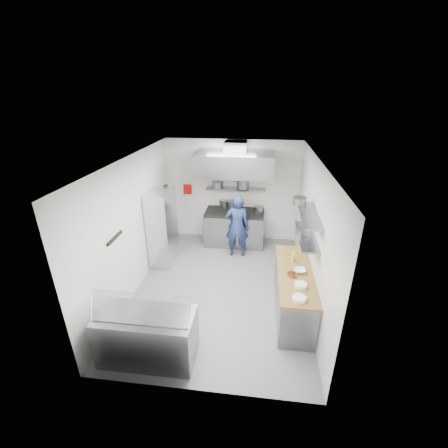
# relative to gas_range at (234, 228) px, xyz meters

# --- Properties ---
(floor) EXTENTS (5.00, 5.00, 0.00)m
(floor) POSITION_rel_gas_range_xyz_m (-0.10, -2.10, -0.45)
(floor) COLOR slate
(floor) RESTS_ON ground
(ceiling) EXTENTS (5.00, 5.00, 0.00)m
(ceiling) POSITION_rel_gas_range_xyz_m (-0.10, -2.10, 2.35)
(ceiling) COLOR silver
(ceiling) RESTS_ON wall_back
(wall_back) EXTENTS (3.60, 2.80, 0.02)m
(wall_back) POSITION_rel_gas_range_xyz_m (-0.10, 0.40, 0.95)
(wall_back) COLOR white
(wall_back) RESTS_ON floor
(wall_front) EXTENTS (3.60, 2.80, 0.02)m
(wall_front) POSITION_rel_gas_range_xyz_m (-0.10, -4.60, 0.95)
(wall_front) COLOR white
(wall_front) RESTS_ON floor
(wall_left) EXTENTS (2.80, 5.00, 0.02)m
(wall_left) POSITION_rel_gas_range_xyz_m (-1.90, -2.10, 0.95)
(wall_left) COLOR white
(wall_left) RESTS_ON floor
(wall_right) EXTENTS (2.80, 5.00, 0.02)m
(wall_right) POSITION_rel_gas_range_xyz_m (1.70, -2.10, 0.95)
(wall_right) COLOR white
(wall_right) RESTS_ON floor
(gas_range) EXTENTS (1.60, 0.80, 0.90)m
(gas_range) POSITION_rel_gas_range_xyz_m (0.00, 0.00, 0.00)
(gas_range) COLOR gray
(gas_range) RESTS_ON floor
(cooktop) EXTENTS (1.57, 0.78, 0.06)m
(cooktop) POSITION_rel_gas_range_xyz_m (0.00, 0.00, 0.48)
(cooktop) COLOR black
(cooktop) RESTS_ON gas_range
(stock_pot_left) EXTENTS (0.29, 0.29, 0.20)m
(stock_pot_left) POSITION_rel_gas_range_xyz_m (-0.31, 0.33, 0.61)
(stock_pot_left) COLOR slate
(stock_pot_left) RESTS_ON cooktop
(stock_pot_mid) EXTENTS (0.30, 0.30, 0.24)m
(stock_pot_mid) POSITION_rel_gas_range_xyz_m (-0.05, 0.15, 0.63)
(stock_pot_mid) COLOR slate
(stock_pot_mid) RESTS_ON cooktop
(stock_pot_right) EXTENTS (0.24, 0.24, 0.16)m
(stock_pot_right) POSITION_rel_gas_range_xyz_m (0.63, 0.05, 0.59)
(stock_pot_right) COLOR slate
(stock_pot_right) RESTS_ON cooktop
(over_range_shelf) EXTENTS (1.60, 0.30, 0.04)m
(over_range_shelf) POSITION_rel_gas_range_xyz_m (0.00, 0.24, 1.07)
(over_range_shelf) COLOR gray
(over_range_shelf) RESTS_ON wall_back
(shelf_pot_a) EXTENTS (0.28, 0.28, 0.18)m
(shelf_pot_a) POSITION_rel_gas_range_xyz_m (-0.49, 0.20, 1.18)
(shelf_pot_a) COLOR slate
(shelf_pot_a) RESTS_ON over_range_shelf
(shelf_pot_b) EXTENTS (0.32, 0.32, 0.22)m
(shelf_pot_b) POSITION_rel_gas_range_xyz_m (0.19, 0.25, 1.20)
(shelf_pot_b) COLOR slate
(shelf_pot_b) RESTS_ON over_range_shelf
(extractor_hood) EXTENTS (1.90, 1.15, 0.55)m
(extractor_hood) POSITION_rel_gas_range_xyz_m (0.00, -0.18, 1.85)
(extractor_hood) COLOR gray
(extractor_hood) RESTS_ON wall_back
(hood_duct) EXTENTS (0.55, 0.55, 0.24)m
(hood_duct) POSITION_rel_gas_range_xyz_m (0.00, 0.05, 2.23)
(hood_duct) COLOR slate
(hood_duct) RESTS_ON extractor_hood
(red_firebox) EXTENTS (0.22, 0.10, 0.26)m
(red_firebox) POSITION_rel_gas_range_xyz_m (-1.35, 0.34, 0.97)
(red_firebox) COLOR #AD0D0E
(red_firebox) RESTS_ON wall_back
(chef) EXTENTS (0.63, 0.44, 1.64)m
(chef) POSITION_rel_gas_range_xyz_m (0.12, -0.64, 0.37)
(chef) COLOR navy
(chef) RESTS_ON floor
(wire_rack) EXTENTS (0.50, 0.90, 1.85)m
(wire_rack) POSITION_rel_gas_range_xyz_m (-1.63, -1.19, 0.48)
(wire_rack) COLOR silver
(wire_rack) RESTS_ON floor
(rack_bin_a) EXTENTS (0.16, 0.20, 0.18)m
(rack_bin_a) POSITION_rel_gas_range_xyz_m (-1.63, -1.19, 0.35)
(rack_bin_a) COLOR white
(rack_bin_a) RESTS_ON wire_rack
(rack_bin_b) EXTENTS (0.15, 0.19, 0.17)m
(rack_bin_b) POSITION_rel_gas_range_xyz_m (-1.63, -0.75, 0.85)
(rack_bin_b) COLOR yellow
(rack_bin_b) RESTS_ON wire_rack
(rack_jar) EXTENTS (0.12, 0.12, 0.18)m
(rack_jar) POSITION_rel_gas_range_xyz_m (-1.58, -0.83, 1.35)
(rack_jar) COLOR black
(rack_jar) RESTS_ON wire_rack
(knife_strip) EXTENTS (0.04, 0.55, 0.05)m
(knife_strip) POSITION_rel_gas_range_xyz_m (-1.88, -3.00, 1.10)
(knife_strip) COLOR black
(knife_strip) RESTS_ON wall_left
(prep_counter_base) EXTENTS (0.62, 2.00, 0.84)m
(prep_counter_base) POSITION_rel_gas_range_xyz_m (1.38, -2.70, -0.03)
(prep_counter_base) COLOR gray
(prep_counter_base) RESTS_ON floor
(prep_counter_top) EXTENTS (0.65, 2.04, 0.06)m
(prep_counter_top) POSITION_rel_gas_range_xyz_m (1.38, -2.70, 0.42)
(prep_counter_top) COLOR olive
(prep_counter_top) RESTS_ON prep_counter_base
(plate_stack_a) EXTENTS (0.22, 0.22, 0.06)m
(plate_stack_a) POSITION_rel_gas_range_xyz_m (1.36, -3.51, 0.48)
(plate_stack_a) COLOR white
(plate_stack_a) RESTS_ON prep_counter_top
(plate_stack_b) EXTENTS (0.21, 0.21, 0.06)m
(plate_stack_b) POSITION_rel_gas_range_xyz_m (1.42, -3.14, 0.48)
(plate_stack_b) COLOR white
(plate_stack_b) RESTS_ON prep_counter_top
(copper_pan) EXTENTS (0.15, 0.15, 0.06)m
(copper_pan) POSITION_rel_gas_range_xyz_m (1.29, -2.84, 0.48)
(copper_pan) COLOR #CB5C39
(copper_pan) RESTS_ON prep_counter_top
(squeeze_bottle) EXTENTS (0.07, 0.07, 0.18)m
(squeeze_bottle) POSITION_rel_gas_range_xyz_m (1.36, -2.30, 0.54)
(squeeze_bottle) COLOR yellow
(squeeze_bottle) RESTS_ON prep_counter_top
(mixing_bowl) EXTENTS (0.26, 0.26, 0.05)m
(mixing_bowl) POSITION_rel_gas_range_xyz_m (1.45, -2.68, 0.48)
(mixing_bowl) COLOR white
(mixing_bowl) RESTS_ON prep_counter_top
(wall_shelf_lower) EXTENTS (0.30, 1.30, 0.04)m
(wall_shelf_lower) POSITION_rel_gas_range_xyz_m (1.54, -2.40, 1.05)
(wall_shelf_lower) COLOR gray
(wall_shelf_lower) RESTS_ON wall_right
(wall_shelf_upper) EXTENTS (0.30, 1.30, 0.04)m
(wall_shelf_upper) POSITION_rel_gas_range_xyz_m (1.54, -2.40, 1.47)
(wall_shelf_upper) COLOR gray
(wall_shelf_upper) RESTS_ON wall_right
(shelf_pot_c) EXTENTS (0.23, 0.23, 0.10)m
(shelf_pot_c) POSITION_rel_gas_range_xyz_m (1.46, -2.35, 1.12)
(shelf_pot_c) COLOR slate
(shelf_pot_c) RESTS_ON wall_shelf_lower
(shelf_pot_d) EXTENTS (0.27, 0.27, 0.14)m
(shelf_pot_d) POSITION_rel_gas_range_xyz_m (1.42, -1.91, 1.56)
(shelf_pot_d) COLOR slate
(shelf_pot_d) RESTS_ON wall_shelf_upper
(display_case) EXTENTS (1.50, 0.70, 0.85)m
(display_case) POSITION_rel_gas_range_xyz_m (-0.99, -4.10, -0.03)
(display_case) COLOR gray
(display_case) RESTS_ON floor
(display_glass) EXTENTS (1.47, 0.19, 0.42)m
(display_glass) POSITION_rel_gas_range_xyz_m (-0.99, -4.22, 0.62)
(display_glass) COLOR silver
(display_glass) RESTS_ON display_case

